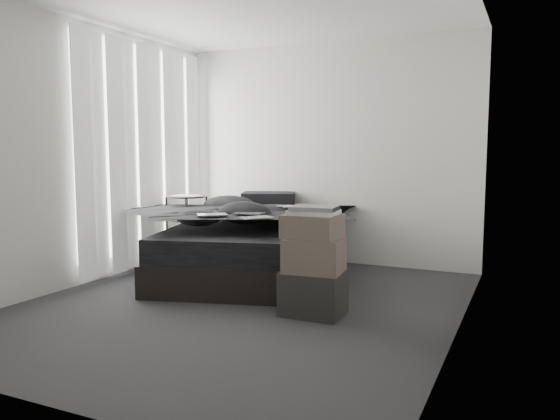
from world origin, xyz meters
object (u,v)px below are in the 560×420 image
at_px(side_stand, 187,230).
at_px(box_lower, 313,293).
at_px(bed, 253,262).
at_px(laptop, 292,200).

bearing_deg(side_stand, box_lower, -30.91).
distance_m(bed, box_lower, 1.51).
relative_size(bed, side_stand, 2.79).
distance_m(bed, laptop, 0.78).
height_order(bed, side_stand, side_stand).
xyz_separation_m(bed, laptop, (0.38, 0.17, 0.66)).
xyz_separation_m(bed, box_lower, (1.10, -1.03, 0.03)).
height_order(laptop, box_lower, laptop).
bearing_deg(laptop, box_lower, -56.87).
distance_m(laptop, box_lower, 1.53).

